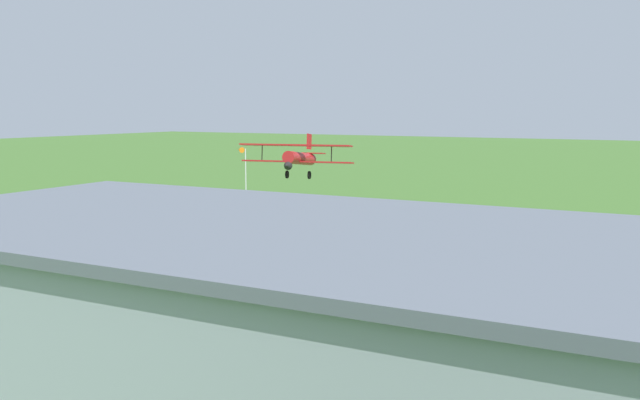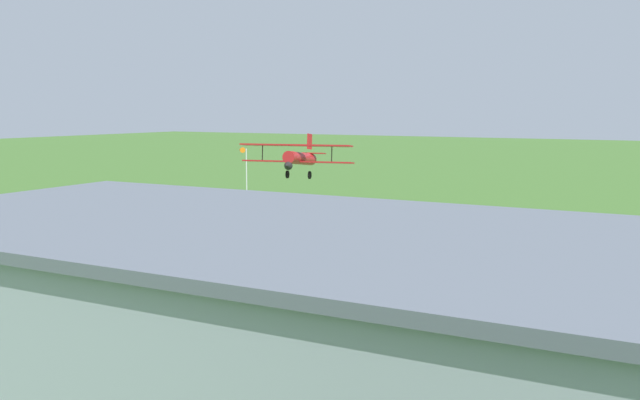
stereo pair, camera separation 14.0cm
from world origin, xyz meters
The scene contains 13 objects.
ground_plane centered at (0.00, 0.00, 0.00)m, with size 400.00×400.00×0.00m, color #3D6628.
hangar centered at (-5.38, 32.66, 3.32)m, with size 27.01×15.23×6.63m.
biplane centered at (9.37, 3.84, 6.51)m, with size 9.31×7.03×3.58m.
car_silver centered at (-16.62, 18.34, 0.87)m, with size 2.41×4.52×1.69m.
car_yellow centered at (4.49, 17.74, 0.81)m, with size 2.14×4.08×1.58m.
car_blue centered at (11.77, 17.51, 0.86)m, with size 2.31×4.78×1.66m.
car_red centered at (19.22, 19.52, 0.83)m, with size 2.10×4.47×1.57m.
car_white centered at (25.78, 17.89, 0.85)m, with size 2.24×4.63×1.63m.
person_crossing_taxiway centered at (3.43, 14.65, 0.85)m, with size 0.54×0.54×1.71m.
person_at_fence_line centered at (0.71, 15.76, 0.78)m, with size 0.53×0.53×1.58m.
person_watching_takeoff centered at (1.10, 19.31, 0.76)m, with size 0.48×0.48×1.54m.
person_beside_truck centered at (-6.12, 16.03, 0.77)m, with size 0.39×0.39×1.56m.
windsock centered at (24.05, -8.73, 5.57)m, with size 1.46×1.26×6.34m.
Camera 1 is at (-18.81, 51.41, 10.35)m, focal length 38.26 mm.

